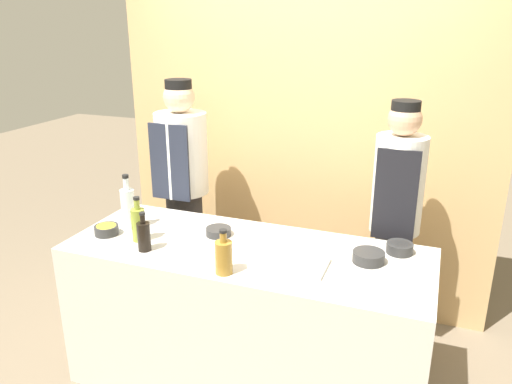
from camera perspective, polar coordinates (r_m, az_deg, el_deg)
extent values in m
plane|color=#756651|center=(3.25, -1.02, -20.74)|extent=(14.00, 14.00, 0.00)
cube|color=tan|center=(3.68, 5.47, 5.21)|extent=(2.74, 0.18, 2.40)
cube|color=beige|center=(2.98, -1.07, -14.19)|extent=(2.01, 0.77, 0.89)
cylinder|color=#2D2D2D|center=(2.67, 12.74, -7.25)|extent=(0.17, 0.17, 0.06)
cylinder|color=silver|center=(2.66, 12.77, -6.85)|extent=(0.14, 0.14, 0.02)
cylinder|color=#2D2D2D|center=(3.05, -16.71, -4.18)|extent=(0.14, 0.14, 0.05)
cylinder|color=yellow|center=(3.05, -16.74, -3.84)|extent=(0.11, 0.11, 0.02)
cylinder|color=#2D2D2D|center=(2.92, -4.31, -4.52)|extent=(0.15, 0.15, 0.05)
cylinder|color=green|center=(2.92, -4.31, -4.23)|extent=(0.12, 0.12, 0.01)
cylinder|color=#2D2D2D|center=(2.81, 16.09, -6.17)|extent=(0.14, 0.14, 0.06)
cylinder|color=brown|center=(2.80, 16.13, -5.81)|extent=(0.12, 0.12, 0.02)
cube|color=white|center=(2.60, 3.89, -8.05)|extent=(0.38, 0.23, 0.02)
cylinder|color=black|center=(2.78, -12.68, -5.01)|extent=(0.07, 0.07, 0.16)
cylinder|color=black|center=(2.74, -12.84, -3.03)|extent=(0.03, 0.03, 0.05)
cylinder|color=black|center=(2.73, -12.89, -2.42)|extent=(0.03, 0.03, 0.01)
cylinder|color=olive|center=(2.90, -13.28, -3.68)|extent=(0.08, 0.08, 0.19)
cylinder|color=olive|center=(2.86, -13.46, -1.40)|extent=(0.03, 0.03, 0.06)
cylinder|color=black|center=(2.84, -13.52, -0.71)|extent=(0.04, 0.04, 0.02)
cylinder|color=olive|center=(2.48, -3.63, -7.51)|extent=(0.09, 0.09, 0.17)
cylinder|color=olive|center=(2.43, -3.68, -5.20)|extent=(0.03, 0.03, 0.05)
cylinder|color=black|center=(2.42, -3.70, -4.49)|extent=(0.04, 0.04, 0.01)
cylinder|color=silver|center=(3.08, -14.39, -1.88)|extent=(0.08, 0.08, 0.24)
cylinder|color=silver|center=(3.03, -14.64, 0.90)|extent=(0.03, 0.03, 0.07)
cylinder|color=black|center=(3.02, -14.71, 1.74)|extent=(0.04, 0.04, 0.02)
cylinder|color=#28282D|center=(3.74, -7.93, -6.67)|extent=(0.26, 0.26, 0.93)
cylinder|color=white|center=(3.49, -8.49, 4.40)|extent=(0.36, 0.36, 0.56)
cube|color=#232838|center=(3.35, -9.86, 3.32)|extent=(0.29, 0.02, 0.52)
sphere|color=beige|center=(3.41, -8.81, 10.68)|extent=(0.21, 0.21, 0.21)
cylinder|color=black|center=(3.40, -8.88, 12.00)|extent=(0.18, 0.18, 0.07)
cylinder|color=#28282D|center=(3.38, 14.83, -10.89)|extent=(0.22, 0.22, 0.85)
cylinder|color=white|center=(3.09, 15.96, 0.82)|extent=(0.30, 0.30, 0.59)
cube|color=black|center=(2.96, 15.65, -0.43)|extent=(0.24, 0.02, 0.54)
sphere|color=tan|center=(2.99, 16.65, 7.98)|extent=(0.19, 0.19, 0.19)
cylinder|color=black|center=(2.98, 16.78, 9.35)|extent=(0.17, 0.17, 0.07)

